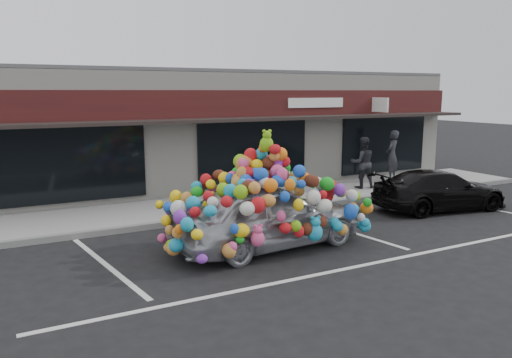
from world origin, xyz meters
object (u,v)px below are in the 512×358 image
toy_car (267,207)px  pedestrian_a (392,155)px  black_sedan (440,190)px  pedestrian_b (362,163)px

toy_car → pedestrian_a: bearing=-64.4°
black_sedan → pedestrian_a: pedestrian_a is taller
pedestrian_b → black_sedan: bearing=114.2°
pedestrian_a → black_sedan: bearing=39.7°
toy_car → pedestrian_b: 7.35m
toy_car → pedestrian_b: size_ratio=2.70×
black_sedan → pedestrian_a: bearing=-14.5°
pedestrian_a → pedestrian_b: bearing=-8.2°
toy_car → black_sedan: (6.43, 0.80, -0.34)m
black_sedan → pedestrian_b: 3.30m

